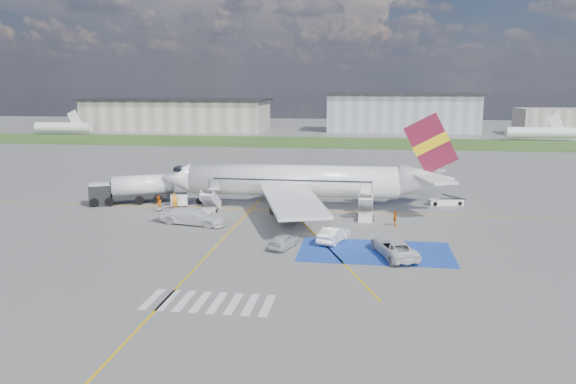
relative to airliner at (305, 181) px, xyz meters
name	(u,v)px	position (x,y,z in m)	size (l,w,h in m)	color
ground	(275,236)	(-1.51, -14.00, -3.39)	(400.00, 400.00, 0.00)	#60605E
grass_strip	(333,142)	(-1.51, 81.00, -3.39)	(400.00, 30.00, 0.01)	#2D4C1E
taxiway_line_main	(291,210)	(-1.51, -2.00, -3.39)	(120.00, 0.20, 0.01)	gold
taxiway_line_cross	(198,265)	(-6.51, -24.00, -3.39)	(0.20, 60.00, 0.01)	gold
taxiway_line_diag	(291,210)	(-1.51, -2.00, -3.39)	(0.20, 60.00, 0.01)	gold
staging_box	(375,252)	(8.49, -18.00, -3.39)	(14.00, 8.00, 0.01)	#1A3DA1
crosswalk	(209,302)	(-3.31, -32.00, -3.39)	(9.00, 4.00, 0.01)	silver
terminal_west	(177,115)	(-56.51, 116.00, 1.61)	(60.00, 22.00, 10.00)	gray
terminal_centre	(402,113)	(18.49, 121.00, 2.61)	(48.00, 18.00, 12.00)	gray
airliner	(305,181)	(0.00, 0.00, 0.00)	(36.81, 32.95, 11.92)	silver
airstairs_fwd	(208,209)	(-11.01, -5.30, -2.77)	(1.90, 5.20, 3.60)	silver
airstairs_aft	(365,214)	(7.49, -5.30, -2.77)	(1.90, 5.20, 3.60)	silver
fuel_tanker	(133,192)	(-22.44, -0.47, -1.87)	(10.77, 6.85, 3.61)	black
gpu_cart	(179,200)	(-15.85, -1.55, -2.62)	(2.33, 1.82, 1.71)	silver
belt_loader	(446,202)	(17.67, 4.18, -3.04)	(4.83, 2.62, 1.39)	silver
car_silver_a	(284,241)	(-0.04, -17.91, -2.69)	(1.65, 4.10, 1.40)	#B0B3B7
car_silver_b	(334,234)	(4.49, -15.25, -2.61)	(1.67, 4.78, 1.57)	silver
van_white_a	(394,244)	(10.10, -18.96, -2.35)	(2.56, 5.54, 2.08)	silver
van_white_b	(193,214)	(-11.32, -10.28, -2.22)	(2.44, 5.99, 2.35)	silver
crew_fwd	(175,201)	(-15.91, -3.02, -2.43)	(0.70, 0.46, 1.93)	orange
crew_nose	(158,204)	(-17.29, -4.96, -2.41)	(0.96, 0.75, 1.98)	#E75C0C
crew_aft	(395,218)	(10.70, -7.90, -2.56)	(0.98, 0.41, 1.66)	orange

